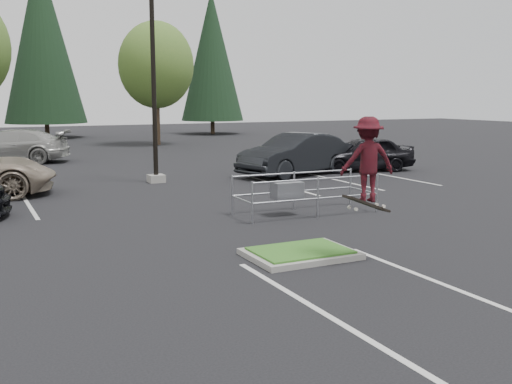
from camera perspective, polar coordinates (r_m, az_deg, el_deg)
name	(u,v)px	position (r m, az deg, el deg)	size (l,w,h in m)	color
ground	(300,257)	(12.65, 4.23, -6.16)	(120.00, 120.00, 0.00)	black
grass_median	(300,253)	(12.63, 4.23, -5.82)	(2.20, 1.60, 0.16)	gray
stall_lines	(154,213)	(17.55, -9.65, -1.94)	(22.62, 17.60, 0.01)	beige
light_pole	(153,63)	(23.52, -9.77, 11.98)	(0.70, 0.60, 10.12)	gray
decid_c	(156,68)	(42.19, -9.50, 11.60)	(5.12, 5.12, 8.38)	#38281C
conif_b	(42,38)	(51.59, -19.69, 13.61)	(6.38, 6.38, 14.50)	#38281C
conif_c	(212,56)	(54.05, -4.23, 12.81)	(5.50, 5.50, 12.50)	#38281C
cart_corral	(291,190)	(16.91, 3.39, 0.20)	(4.05, 1.55, 1.14)	gray
skateboarder	(368,160)	(11.95, 10.62, 3.01)	(1.20, 0.87, 1.93)	black
car_r_charc	(296,154)	(25.53, 3.83, 3.60)	(1.88, 5.39, 1.78)	black
car_r_black	(363,153)	(27.45, 10.19, 3.63)	(1.84, 4.57, 1.56)	black
car_far_silver	(12,146)	(32.69, -22.26, 4.07)	(2.36, 5.80, 1.68)	#A4A49F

